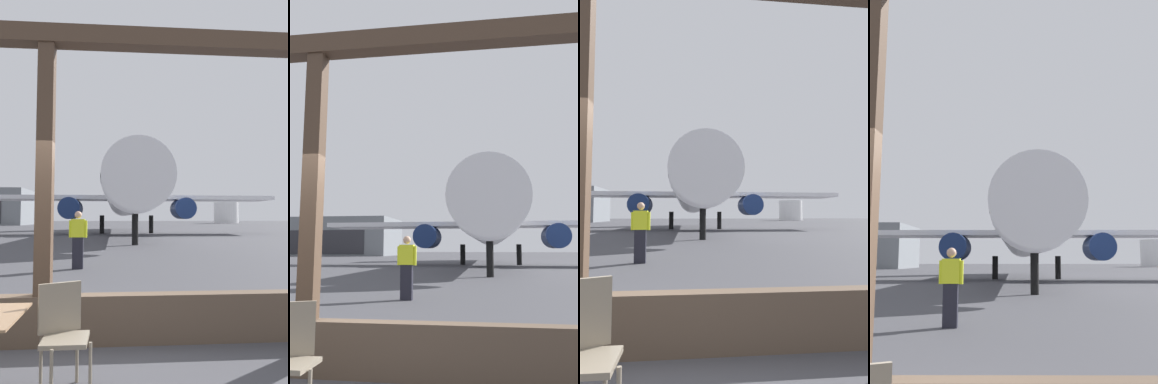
% 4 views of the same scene
% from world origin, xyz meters
% --- Properties ---
extents(ground_plane, '(220.00, 220.00, 0.00)m').
position_xyz_m(ground_plane, '(0.00, 40.00, 0.00)').
color(ground_plane, '#424247').
extents(airplane, '(27.17, 33.91, 10.56)m').
position_xyz_m(airplane, '(1.99, 28.78, 3.64)').
color(airplane, silver).
rests_on(airplane, ground).
extents(ground_crew_worker, '(0.56, 0.22, 1.74)m').
position_xyz_m(ground_crew_worker, '(-0.24, 6.51, 0.90)').
color(ground_crew_worker, black).
rests_on(ground_crew_worker, ground).
extents(fuel_storage_tank, '(6.48, 6.48, 5.59)m').
position_xyz_m(fuel_storage_tank, '(30.59, 89.67, 2.79)').
color(fuel_storage_tank, white).
rests_on(fuel_storage_tank, ground).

